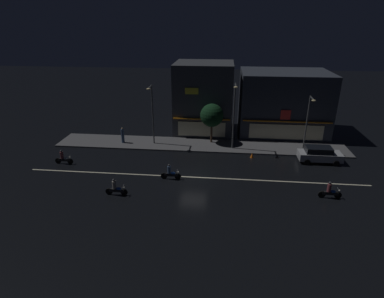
{
  "coord_description": "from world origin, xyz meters",
  "views": [
    {
      "loc": [
        2.56,
        -26.14,
        13.73
      ],
      "look_at": [
        -0.48,
        3.49,
        1.41
      ],
      "focal_mm": 29.4,
      "sensor_mm": 36.0,
      "label": 1
    }
  ],
  "objects_px": {
    "motorcycle_lead": "(63,158)",
    "motorcycle_following": "(330,191)",
    "parked_car_near_kerb": "(319,154)",
    "traffic_cone": "(252,155)",
    "streetlamp_west": "(152,110)",
    "streetlamp_mid": "(234,112)",
    "motorcycle_trailing_far": "(116,188)",
    "pedestrian_on_sidewalk": "(123,136)",
    "motorcycle_opposite_lane": "(170,173)",
    "streetlamp_east": "(308,118)"
  },
  "relations": [
    {
      "from": "motorcycle_following",
      "to": "motorcycle_opposite_lane",
      "type": "relative_size",
      "value": 1.0
    },
    {
      "from": "motorcycle_following",
      "to": "traffic_cone",
      "type": "bearing_deg",
      "value": -47.66
    },
    {
      "from": "pedestrian_on_sidewalk",
      "to": "motorcycle_following",
      "type": "height_order",
      "value": "pedestrian_on_sidewalk"
    },
    {
      "from": "streetlamp_east",
      "to": "streetlamp_mid",
      "type": "bearing_deg",
      "value": -174.41
    },
    {
      "from": "parked_car_near_kerb",
      "to": "streetlamp_mid",
      "type": "bearing_deg",
      "value": -15.12
    },
    {
      "from": "streetlamp_mid",
      "to": "pedestrian_on_sidewalk",
      "type": "distance_m",
      "value": 13.37
    },
    {
      "from": "streetlamp_east",
      "to": "motorcycle_following",
      "type": "bearing_deg",
      "value": -91.32
    },
    {
      "from": "traffic_cone",
      "to": "pedestrian_on_sidewalk",
      "type": "bearing_deg",
      "value": 170.13
    },
    {
      "from": "streetlamp_mid",
      "to": "motorcycle_trailing_far",
      "type": "xyz_separation_m",
      "value": [
        -9.89,
        -11.01,
        -3.85
      ]
    },
    {
      "from": "streetlamp_east",
      "to": "motorcycle_trailing_far",
      "type": "bearing_deg",
      "value": -146.7
    },
    {
      "from": "pedestrian_on_sidewalk",
      "to": "motorcycle_opposite_lane",
      "type": "distance_m",
      "value": 10.94
    },
    {
      "from": "streetlamp_east",
      "to": "pedestrian_on_sidewalk",
      "type": "xyz_separation_m",
      "value": [
        -20.96,
        -0.18,
        -2.75
      ]
    },
    {
      "from": "motorcycle_lead",
      "to": "motorcycle_following",
      "type": "height_order",
      "value": "same"
    },
    {
      "from": "streetlamp_mid",
      "to": "streetlamp_east",
      "type": "relative_size",
      "value": 1.23
    },
    {
      "from": "streetlamp_mid",
      "to": "traffic_cone",
      "type": "xyz_separation_m",
      "value": [
        2.07,
        -2.0,
        -4.21
      ]
    },
    {
      "from": "motorcycle_following",
      "to": "traffic_cone",
      "type": "relative_size",
      "value": 3.45
    },
    {
      "from": "streetlamp_west",
      "to": "streetlamp_mid",
      "type": "height_order",
      "value": "streetlamp_mid"
    },
    {
      "from": "streetlamp_east",
      "to": "parked_car_near_kerb",
      "type": "xyz_separation_m",
      "value": [
        0.8,
        -3.19,
        -2.9
      ]
    },
    {
      "from": "pedestrian_on_sidewalk",
      "to": "motorcycle_lead",
      "type": "relative_size",
      "value": 0.99
    },
    {
      "from": "motorcycle_opposite_lane",
      "to": "motorcycle_trailing_far",
      "type": "bearing_deg",
      "value": 45.51
    },
    {
      "from": "streetlamp_west",
      "to": "motorcycle_lead",
      "type": "relative_size",
      "value": 3.64
    },
    {
      "from": "streetlamp_east",
      "to": "motorcycle_trailing_far",
      "type": "xyz_separation_m",
      "value": [
        -17.96,
        -11.8,
        -3.13
      ]
    },
    {
      "from": "streetlamp_east",
      "to": "motorcycle_following",
      "type": "height_order",
      "value": "streetlamp_east"
    },
    {
      "from": "parked_car_near_kerb",
      "to": "motorcycle_following",
      "type": "xyz_separation_m",
      "value": [
        -1.05,
        -7.28,
        -0.24
      ]
    },
    {
      "from": "streetlamp_mid",
      "to": "parked_car_near_kerb",
      "type": "relative_size",
      "value": 1.72
    },
    {
      "from": "motorcycle_opposite_lane",
      "to": "parked_car_near_kerb",
      "type": "bearing_deg",
      "value": -153.4
    },
    {
      "from": "motorcycle_following",
      "to": "streetlamp_mid",
      "type": "bearing_deg",
      "value": -45.54
    },
    {
      "from": "streetlamp_west",
      "to": "parked_car_near_kerb",
      "type": "xyz_separation_m",
      "value": [
        18.06,
        -2.98,
        -3.36
      ]
    },
    {
      "from": "streetlamp_west",
      "to": "traffic_cone",
      "type": "height_order",
      "value": "streetlamp_west"
    },
    {
      "from": "streetlamp_east",
      "to": "motorcycle_lead",
      "type": "bearing_deg",
      "value": -165.99
    },
    {
      "from": "motorcycle_lead",
      "to": "traffic_cone",
      "type": "height_order",
      "value": "motorcycle_lead"
    },
    {
      "from": "streetlamp_east",
      "to": "parked_car_near_kerb",
      "type": "bearing_deg",
      "value": -75.83
    },
    {
      "from": "parked_car_near_kerb",
      "to": "traffic_cone",
      "type": "relative_size",
      "value": 7.82
    },
    {
      "from": "motorcycle_lead",
      "to": "motorcycle_opposite_lane",
      "type": "height_order",
      "value": "same"
    },
    {
      "from": "motorcycle_trailing_far",
      "to": "streetlamp_mid",
      "type": "bearing_deg",
      "value": -132.36
    },
    {
      "from": "streetlamp_mid",
      "to": "parked_car_near_kerb",
      "type": "xyz_separation_m",
      "value": [
        8.87,
        -2.4,
        -3.62
      ]
    },
    {
      "from": "motorcycle_lead",
      "to": "streetlamp_mid",
      "type": "bearing_deg",
      "value": 23.2
    },
    {
      "from": "streetlamp_west",
      "to": "motorcycle_following",
      "type": "height_order",
      "value": "streetlamp_west"
    },
    {
      "from": "streetlamp_east",
      "to": "traffic_cone",
      "type": "distance_m",
      "value": 7.48
    },
    {
      "from": "motorcycle_lead",
      "to": "traffic_cone",
      "type": "distance_m",
      "value": 19.64
    },
    {
      "from": "motorcycle_lead",
      "to": "motorcycle_trailing_far",
      "type": "relative_size",
      "value": 1.0
    },
    {
      "from": "motorcycle_following",
      "to": "motorcycle_trailing_far",
      "type": "height_order",
      "value": "same"
    },
    {
      "from": "motorcycle_lead",
      "to": "motorcycle_following",
      "type": "relative_size",
      "value": 1.0
    },
    {
      "from": "pedestrian_on_sidewalk",
      "to": "motorcycle_opposite_lane",
      "type": "bearing_deg",
      "value": 114.04
    },
    {
      "from": "pedestrian_on_sidewalk",
      "to": "motorcycle_opposite_lane",
      "type": "height_order",
      "value": "pedestrian_on_sidewalk"
    },
    {
      "from": "motorcycle_following",
      "to": "traffic_cone",
      "type": "xyz_separation_m",
      "value": [
        -5.75,
        7.68,
        -0.36
      ]
    },
    {
      "from": "motorcycle_opposite_lane",
      "to": "motorcycle_lead",
      "type": "bearing_deg",
      "value": -4.17
    },
    {
      "from": "streetlamp_mid",
      "to": "motorcycle_lead",
      "type": "relative_size",
      "value": 3.89
    },
    {
      "from": "streetlamp_west",
      "to": "streetlamp_east",
      "type": "relative_size",
      "value": 1.15
    },
    {
      "from": "streetlamp_mid",
      "to": "motorcycle_trailing_far",
      "type": "height_order",
      "value": "streetlamp_mid"
    }
  ]
}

